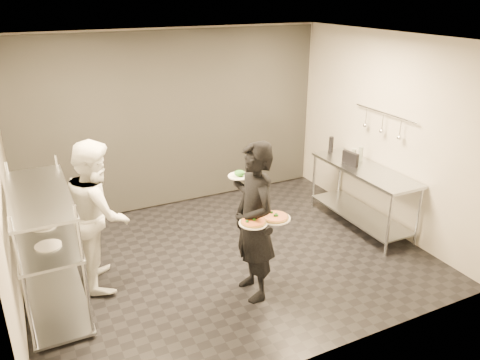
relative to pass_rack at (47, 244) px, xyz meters
name	(u,v)px	position (x,y,z in m)	size (l,w,h in m)	color
room_shell	(193,134)	(2.15, 1.18, 0.63)	(5.00, 4.00, 2.80)	black
pass_rack	(47,244)	(0.00, 0.00, 0.00)	(0.60, 1.60, 1.50)	silver
prep_counter	(363,187)	(4.33, 0.00, -0.14)	(0.60, 1.80, 0.92)	silver
utensil_rail	(383,124)	(4.58, 0.00, 0.78)	(0.07, 1.20, 0.31)	silver
waiter	(254,223)	(2.10, -0.82, 0.16)	(0.67, 0.44, 1.85)	black
chef	(98,214)	(0.60, 0.24, 0.12)	(0.87, 0.68, 1.79)	white
pizza_plate_near	(253,222)	(1.98, -1.02, 0.28)	(0.31, 0.31, 0.05)	white
pizza_plate_far	(275,217)	(2.24, -1.02, 0.28)	(0.34, 0.34, 0.05)	white
salad_plate	(240,174)	(2.05, -0.53, 0.64)	(0.26, 0.26, 0.07)	white
pos_monitor	(350,159)	(4.21, 0.19, 0.25)	(0.06, 0.28, 0.20)	black
bottle_green	(354,156)	(4.32, 0.25, 0.26)	(0.06, 0.06, 0.22)	gray
bottle_clear	(361,154)	(4.47, 0.27, 0.26)	(0.07, 0.07, 0.22)	gray
bottle_dark	(331,145)	(4.31, 0.80, 0.27)	(0.07, 0.07, 0.25)	black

